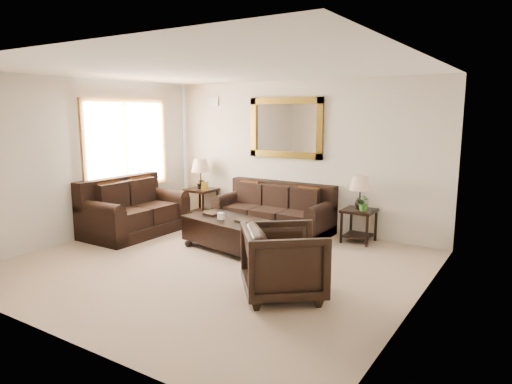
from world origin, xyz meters
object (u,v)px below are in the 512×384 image
Objects in this scene: end_table_right at (360,199)px; coffee_table at (228,230)px; end_table_left at (201,180)px; armchair at (284,258)px; loveseat at (132,213)px; sofa at (274,214)px.

coffee_table is at bearing -137.86° from end_table_right.
end_table_left is 4.32m from armchair.
coffee_table is (1.98, 0.17, -0.06)m from loveseat.
end_table_right is (3.34, 0.02, -0.05)m from end_table_left.
coffee_table is (-1.62, -1.46, -0.43)m from end_table_right.
end_table_left is at bearing 150.90° from coffee_table.
sofa is 1.61m from end_table_right.
armchair is at bearing -24.60° from coffee_table.
armchair is (1.68, -1.19, 0.16)m from coffee_table.
armchair is (0.06, -2.66, -0.27)m from end_table_right.
end_table_left is at bearing 176.63° from sofa.
end_table_left is 2.30m from coffee_table.
end_table_right is (3.59, 1.63, 0.37)m from loveseat.
loveseat is 1.57× the size of end_table_right.
end_table_left reaches higher than loveseat.
coffee_table is 1.67× the size of armchair.
armchair is at bearing -37.78° from end_table_left.
armchair is at bearing -57.49° from sofa.
armchair is at bearing -105.68° from loveseat.
end_table_left is at bearing -179.66° from end_table_right.
sofa is 1.76× the size of end_table_left.
end_table_left is (0.25, 1.61, 0.42)m from loveseat.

